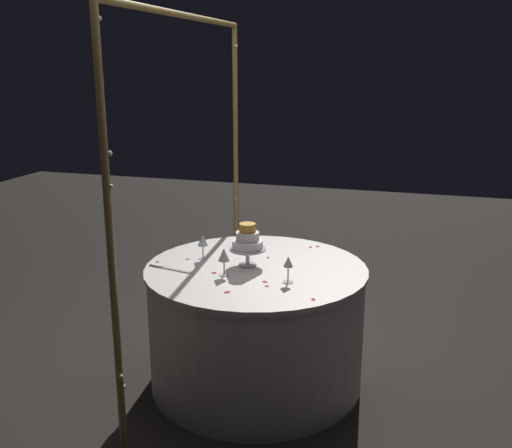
# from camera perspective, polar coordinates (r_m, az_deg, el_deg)

# --- Properties ---
(ground_plane) EXTENTS (12.00, 12.00, 0.00)m
(ground_plane) POSITION_cam_1_polar(r_m,az_deg,el_deg) (3.80, 0.00, -14.95)
(ground_plane) COLOR black
(decorative_arch) EXTENTS (1.86, 0.06, 2.20)m
(decorative_arch) POSITION_cam_1_polar(r_m,az_deg,el_deg) (3.47, -6.80, 6.79)
(decorative_arch) COLOR olive
(decorative_arch) RESTS_ON ground
(main_table) EXTENTS (1.33, 1.33, 0.75)m
(main_table) POSITION_cam_1_polar(r_m,az_deg,el_deg) (3.63, 0.00, -9.82)
(main_table) COLOR silver
(main_table) RESTS_ON ground
(tiered_cake) EXTENTS (0.22, 0.22, 0.26)m
(tiered_cake) POSITION_cam_1_polar(r_m,az_deg,el_deg) (3.47, -0.83, -1.71)
(tiered_cake) COLOR silver
(tiered_cake) RESTS_ON main_table
(wine_glass_0) EXTENTS (0.07, 0.07, 0.16)m
(wine_glass_0) POSITION_cam_1_polar(r_m,az_deg,el_deg) (3.32, -3.16, -3.09)
(wine_glass_0) COLOR silver
(wine_glass_0) RESTS_ON main_table
(wine_glass_1) EXTENTS (0.06, 0.06, 0.15)m
(wine_glass_1) POSITION_cam_1_polar(r_m,az_deg,el_deg) (3.21, 3.17, -3.88)
(wine_glass_1) COLOR silver
(wine_glass_1) RESTS_ON main_table
(wine_glass_2) EXTENTS (0.06, 0.06, 0.16)m
(wine_glass_2) POSITION_cam_1_polar(r_m,az_deg,el_deg) (3.61, -5.22, -1.69)
(wine_glass_2) COLOR silver
(wine_glass_2) RESTS_ON main_table
(cake_knife) EXTENTS (0.08, 0.29, 0.01)m
(cake_knife) POSITION_cam_1_polar(r_m,az_deg,el_deg) (3.50, -8.65, -4.27)
(cake_knife) COLOR silver
(cake_knife) RESTS_ON main_table
(rose_petal_0) EXTENTS (0.03, 0.02, 0.00)m
(rose_petal_0) POSITION_cam_1_polar(r_m,az_deg,el_deg) (3.62, -9.61, -3.64)
(rose_petal_0) COLOR red
(rose_petal_0) RESTS_ON main_table
(rose_petal_1) EXTENTS (0.03, 0.03, 0.00)m
(rose_petal_1) POSITION_cam_1_polar(r_m,az_deg,el_deg) (3.40, -4.11, -4.77)
(rose_petal_1) COLOR red
(rose_petal_1) RESTS_ON main_table
(rose_petal_2) EXTENTS (0.03, 0.04, 0.00)m
(rose_petal_2) POSITION_cam_1_polar(r_m,az_deg,el_deg) (3.86, -0.60, -2.24)
(rose_petal_2) COLOR red
(rose_petal_2) RESTS_ON main_table
(rose_petal_3) EXTENTS (0.04, 0.04, 0.00)m
(rose_petal_3) POSITION_cam_1_polar(r_m,az_deg,el_deg) (3.89, 6.04, -2.17)
(rose_petal_3) COLOR red
(rose_petal_3) RESTS_ON main_table
(rose_petal_4) EXTENTS (0.03, 0.04, 0.00)m
(rose_petal_4) POSITION_cam_1_polar(r_m,az_deg,el_deg) (3.25, 0.89, -5.64)
(rose_petal_4) COLOR red
(rose_petal_4) RESTS_ON main_table
(rose_petal_5) EXTENTS (0.03, 0.03, 0.00)m
(rose_petal_5) POSITION_cam_1_polar(r_m,az_deg,el_deg) (4.02, -1.22, -1.51)
(rose_petal_5) COLOR red
(rose_petal_5) RESTS_ON main_table
(rose_petal_6) EXTENTS (0.02, 0.03, 0.00)m
(rose_petal_6) POSITION_cam_1_polar(r_m,az_deg,el_deg) (3.65, -6.70, -3.40)
(rose_petal_6) COLOR red
(rose_petal_6) RESTS_ON main_table
(rose_petal_7) EXTENTS (0.03, 0.03, 0.00)m
(rose_petal_7) POSITION_cam_1_polar(r_m,az_deg,el_deg) (3.87, 5.36, -2.25)
(rose_petal_7) COLOR red
(rose_petal_7) RESTS_ON main_table
(rose_petal_8) EXTENTS (0.05, 0.04, 0.00)m
(rose_petal_8) POSITION_cam_1_polar(r_m,az_deg,el_deg) (3.11, -2.83, -6.65)
(rose_petal_8) COLOR red
(rose_petal_8) RESTS_ON main_table
(rose_petal_9) EXTENTS (0.03, 0.03, 0.00)m
(rose_petal_9) POSITION_cam_1_polar(r_m,az_deg,el_deg) (3.19, 1.08, -6.07)
(rose_petal_9) COLOR red
(rose_petal_9) RESTS_ON main_table
(rose_petal_10) EXTENTS (0.03, 0.02, 0.00)m
(rose_petal_10) POSITION_cam_1_polar(r_m,az_deg,el_deg) (3.65, 1.20, -3.28)
(rose_petal_10) COLOR red
(rose_petal_10) RESTS_ON main_table
(rose_petal_11) EXTENTS (0.03, 0.03, 0.00)m
(rose_petal_11) POSITION_cam_1_polar(r_m,az_deg,el_deg) (3.03, 5.62, -7.32)
(rose_petal_11) COLOR red
(rose_petal_11) RESTS_ON main_table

